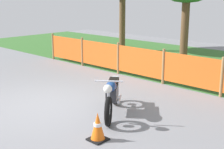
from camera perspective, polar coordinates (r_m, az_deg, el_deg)
The scene contains 5 objects.
ground at distance 7.88m, azimuth -11.14°, elevation -5.35°, with size 24.00×24.00×0.02m, color gray.
grass_verge at distance 12.83m, azimuth 14.29°, elevation 2.09°, with size 24.00×6.67×0.01m, color #386B2D.
barrier_fence at distance 10.00m, azimuth 4.91°, elevation 2.29°, with size 9.09×0.08×1.05m.
motorcycle_lead at distance 7.00m, azimuth 0.00°, elevation -3.62°, with size 1.27×1.61×0.92m.
traffic_cone at distance 5.84m, azimuth -2.56°, elevation -9.29°, with size 0.32×0.32×0.53m.
Camera 1 is at (6.14, -4.21, 2.58)m, focal length 51.31 mm.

